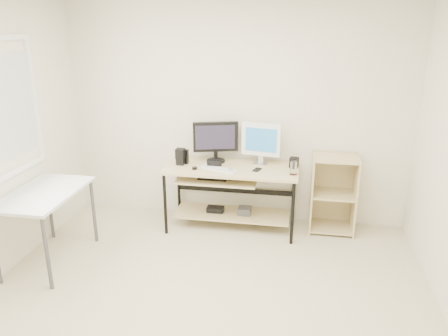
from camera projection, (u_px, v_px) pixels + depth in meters
The scene contains 16 objects.
room at pixel (180, 163), 3.26m from camera, with size 4.01×4.01×2.62m.
desk at pixel (229, 184), 5.01m from camera, with size 1.50×0.65×0.75m.
side_table at pixel (44, 200), 4.25m from camera, with size 0.60×1.00×0.75m.
shelf_unit at pixel (333, 193), 4.99m from camera, with size 0.50×0.40×0.90m.
black_monitor at pixel (216, 139), 5.02m from camera, with size 0.51×0.22×0.48m.
white_imac at pixel (261, 141), 4.95m from camera, with size 0.45×0.14×0.48m.
keyboard at pixel (218, 169), 4.85m from camera, with size 0.43×0.12×0.02m, color silver.
mouse at pixel (230, 170), 4.78m from camera, with size 0.06×0.10×0.03m, color #ACACB1.
center_speaker at pixel (214, 163), 4.94m from camera, with size 0.16×0.07×0.08m, color black.
speaker_left at pixel (180, 156), 4.98m from camera, with size 0.10×0.10×0.19m.
speaker_right at pixel (294, 162), 4.91m from camera, with size 0.09×0.09×0.11m, color black.
audio_controller at pixel (185, 156), 5.03m from camera, with size 0.08×0.05×0.17m, color black.
volume_puck at pixel (195, 168), 4.85m from camera, with size 0.06×0.06×0.02m, color black.
smartphone at pixel (257, 170), 4.83m from camera, with size 0.07×0.13×0.01m, color black.
coaster at pixel (293, 174), 4.69m from camera, with size 0.09×0.09×0.01m, color #A56E4A.
drinking_glass at pixel (294, 168), 4.66m from camera, with size 0.07×0.07×0.15m, color white.
Camera 1 is at (0.72, -2.95, 2.34)m, focal length 35.00 mm.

